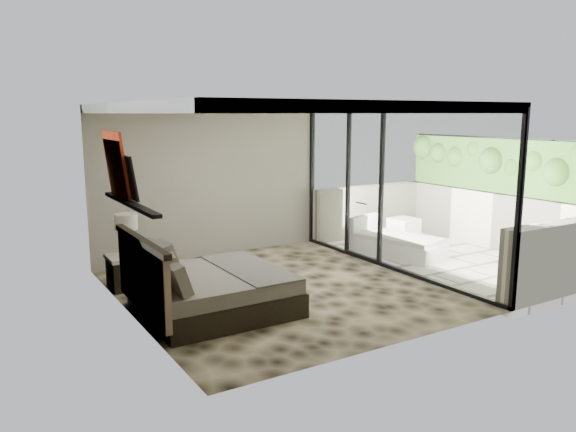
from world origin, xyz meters
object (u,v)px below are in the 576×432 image
bed (207,289)px  table_lamp (126,229)px  lounger (395,244)px  ottoman (404,230)px  nightstand (127,270)px

bed → table_lamp: (-0.59, 1.67, 0.60)m
bed → table_lamp: bearing=109.6°
lounger → ottoman: bearing=24.0°
bed → ottoman: (5.18, 1.76, -0.07)m
bed → ottoman: 5.47m
table_lamp → lounger: table_lamp is taller
nightstand → ottoman: size_ratio=1.09×
nightstand → ottoman: nightstand is taller
ottoman → bed: bearing=-161.2°
bed → table_lamp: size_ratio=3.09×
ottoman → table_lamp: bearing=-179.1°
bed → nightstand: bed is taller
nightstand → lounger: bearing=-24.6°
table_lamp → lounger: (4.92, -0.60, -0.72)m
table_lamp → lounger: 5.01m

